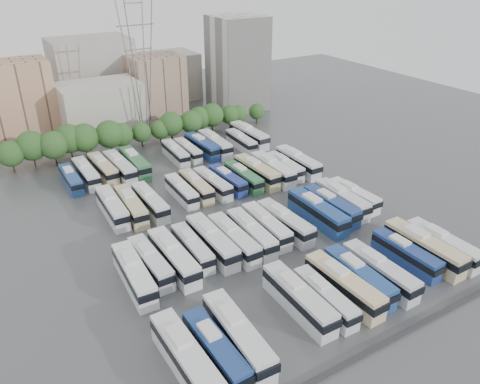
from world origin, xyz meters
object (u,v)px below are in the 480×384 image
bus_r2_s3 (150,202)px  bus_r0_s1 (216,350)px  bus_r0_s7 (344,285)px  bus_r3_s8 (188,150)px  bus_r0_s6 (325,297)px  bus_r0_s8 (359,277)px  bus_r0_s11 (406,254)px  bus_r3_s7 (175,153)px  bus_r1_s2 (174,257)px  bus_r1_s1 (151,262)px  bus_r1_s11 (331,206)px  bus_r2_s6 (196,186)px  bus_r1_s6 (251,233)px  bus_r1_s12 (342,199)px  bus_r1_s10 (318,212)px  bus_r0_s13 (443,245)px  bus_r2_s9 (243,177)px  bus_r2_s13 (298,162)px  bus_r3_s3 (120,167)px  bus_r0_s0 (186,358)px  bus_r1_s3 (192,247)px  bus_r3_s0 (71,179)px  apartment_tower (238,63)px  bus_r1_s0 (134,274)px  bus_r0_s12 (424,248)px  bus_r1_s4 (212,241)px  bus_r1_s7 (266,226)px  bus_r2_s1 (112,207)px  bus_r0_s5 (299,299)px  bus_r3_s10 (215,144)px  bus_r3_s12 (241,141)px  bus_r2_s5 (182,191)px  bus_r2_s2 (131,206)px  bus_r1_s5 (233,239)px  bus_r2_s10 (257,171)px  bus_r0_s2 (238,335)px  bus_r1_s13 (354,195)px  bus_r3_s2 (103,168)px  bus_r3_s4 (135,163)px  bus_r2_s7 (212,183)px  electricity_pylon (139,60)px  bus_r2_s8 (228,180)px  bus_r3_s13 (249,135)px

bus_r2_s3 → bus_r0_s1: bearing=-101.0°
bus_r0_s7 → bus_r3_s8: 54.82m
bus_r0_s6 → bus_r0_s8: 6.64m
bus_r0_s11 → bus_r3_s7: bearing=102.6°
bus_r1_s2 → bus_r1_s1: bearing=165.2°
bus_r1_s11 → bus_r2_s6: size_ratio=1.09×
bus_r1_s6 → bus_r1_s12: 20.01m
bus_r1_s10 → bus_r0_s13: bearing=-60.0°
bus_r2_s9 → bus_r2_s13: 13.49m
bus_r1_s2 → bus_r3_s3: (3.51, 35.34, -0.03)m
bus_r0_s0 → bus_r1_s3: (10.13, 19.50, -0.33)m
bus_r1_s6 → bus_r3_s0: 40.63m
apartment_tower → bus_r1_s0: apartment_tower is taller
bus_r0_s12 → bus_r1_s4: bus_r0_s12 is taller
bus_r1_s3 → bus_r1_s7: bearing=-1.3°
bus_r1_s1 → bus_r2_s1: 18.59m
bus_r0_s5 → bus_r3_s10: bus_r0_s5 is taller
bus_r1_s7 → bus_r2_s6: (-3.26, 19.06, -0.10)m
bus_r1_s4 → bus_r3_s10: bearing=61.5°
bus_r1_s0 → bus_r1_s4: bearing=9.6°
bus_r0_s0 → bus_r2_s9: bearing=49.8°
bus_r3_s12 → bus_r3_s3: bearing=-177.1°
bus_r2_s5 → bus_r3_s0: bearing=136.8°
bus_r2_s2 → bus_r1_s4: bearing=-66.5°
bus_r1_s5 → bus_r3_s0: bearing=114.8°
bus_r2_s10 → bus_r3_s3: (-23.02, 16.45, -0.01)m
bus_r1_s0 → apartment_tower: bearing=52.1°
bus_r0_s2 → bus_r1_s1: bearing=102.0°
bus_r3_s0 → bus_r2_s5: bearing=-44.3°
bus_r0_s0 → bus_r1_s13: 47.19m
bus_r0_s13 → bus_r1_s4: size_ratio=0.95×
bus_r0_s13 → bus_r3_s2: 65.39m
bus_r2_s1 → bus_r3_s12: bus_r2_s1 is taller
bus_r2_s5 → bus_r3_s4: bearing=102.1°
bus_r0_s6 → bus_r2_s9: size_ratio=0.98×
bus_r3_s0 → bus_r3_s12: size_ratio=0.95×
apartment_tower → bus_r2_s7: (-32.49, -45.27, -11.25)m
bus_r1_s5 → electricity_pylon: bearing=83.0°
bus_r2_s8 → bus_r2_s13: size_ratio=0.86×
bus_r1_s11 → bus_r2_s7: (-13.45, 18.91, -0.16)m
bus_r0_s8 → bus_r1_s0: size_ratio=0.97×
bus_r1_s0 → bus_r2_s3: 21.17m
bus_r1_s5 → bus_r3_s13: (26.41, 37.76, 0.13)m
bus_r3_s3 → bus_r0_s6: bearing=-81.9°
bus_r0_s8 → bus_r1_s6: size_ratio=1.00×
bus_r2_s1 → bus_r2_s3: bearing=-11.0°
bus_r2_s3 → bus_r3_s13: bearing=29.7°
bus_r0_s2 → bus_r1_s2: bearing=92.4°
bus_r0_s12 → bus_r2_s7: bearing=114.0°
bus_r2_s5 → bus_r2_s2: bearing=-172.9°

